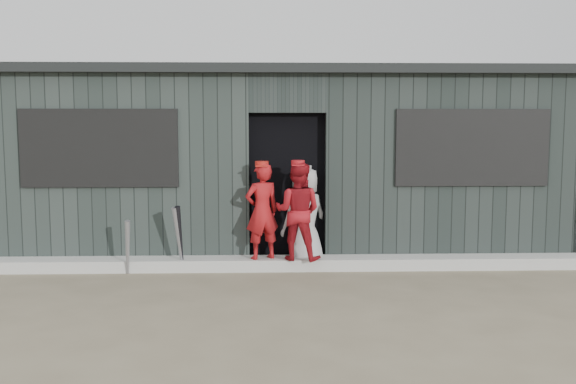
{
  "coord_description": "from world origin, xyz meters",
  "views": [
    {
      "loc": [
        -0.27,
        -6.26,
        1.88
      ],
      "look_at": [
        0.0,
        1.8,
        1.0
      ],
      "focal_mm": 40.0,
      "sensor_mm": 36.0,
      "label": 1
    }
  ],
  "objects_px": {
    "player_red_right": "(298,211)",
    "dugout": "(284,161)",
    "bat_left": "(128,247)",
    "player_red_left": "(262,211)",
    "bat_right": "(180,239)",
    "player_grey_back": "(305,217)",
    "bat_mid": "(179,240)"
  },
  "relations": [
    {
      "from": "bat_right",
      "to": "player_grey_back",
      "type": "distance_m",
      "value": 1.64
    },
    {
      "from": "player_red_right",
      "to": "bat_right",
      "type": "bearing_deg",
      "value": 18.48
    },
    {
      "from": "bat_left",
      "to": "player_red_left",
      "type": "relative_size",
      "value": 0.58
    },
    {
      "from": "bat_mid",
      "to": "player_red_left",
      "type": "distance_m",
      "value": 1.1
    },
    {
      "from": "player_grey_back",
      "to": "dugout",
      "type": "height_order",
      "value": "dugout"
    },
    {
      "from": "player_red_right",
      "to": "dugout",
      "type": "bearing_deg",
      "value": -69.23
    },
    {
      "from": "bat_left",
      "to": "bat_right",
      "type": "xyz_separation_m",
      "value": [
        0.63,
        0.11,
        0.08
      ]
    },
    {
      "from": "player_red_left",
      "to": "player_red_right",
      "type": "relative_size",
      "value": 0.99
    },
    {
      "from": "dugout",
      "to": "player_red_right",
      "type": "bearing_deg",
      "value": -86.19
    },
    {
      "from": "bat_left",
      "to": "player_red_left",
      "type": "height_order",
      "value": "player_red_left"
    },
    {
      "from": "player_red_right",
      "to": "dugout",
      "type": "xyz_separation_m",
      "value": [
        -0.12,
        1.8,
        0.52
      ]
    },
    {
      "from": "dugout",
      "to": "bat_left",
      "type": "bearing_deg",
      "value": -135.46
    },
    {
      "from": "bat_mid",
      "to": "player_red_right",
      "type": "distance_m",
      "value": 1.53
    },
    {
      "from": "bat_left",
      "to": "player_grey_back",
      "type": "distance_m",
      "value": 2.28
    },
    {
      "from": "bat_right",
      "to": "player_grey_back",
      "type": "height_order",
      "value": "player_grey_back"
    },
    {
      "from": "bat_mid",
      "to": "dugout",
      "type": "bearing_deg",
      "value": 53.42
    },
    {
      "from": "bat_left",
      "to": "player_red_right",
      "type": "height_order",
      "value": "player_red_right"
    },
    {
      "from": "dugout",
      "to": "bat_right",
      "type": "bearing_deg",
      "value": -126.29
    },
    {
      "from": "bat_right",
      "to": "player_red_left",
      "type": "distance_m",
      "value": 1.08
    },
    {
      "from": "player_red_right",
      "to": "dugout",
      "type": "height_order",
      "value": "dugout"
    },
    {
      "from": "bat_mid",
      "to": "bat_right",
      "type": "bearing_deg",
      "value": 13.37
    },
    {
      "from": "bat_mid",
      "to": "dugout",
      "type": "distance_m",
      "value": 2.45
    },
    {
      "from": "bat_mid",
      "to": "player_grey_back",
      "type": "bearing_deg",
      "value": 13.11
    },
    {
      "from": "player_red_right",
      "to": "dugout",
      "type": "distance_m",
      "value": 1.88
    },
    {
      "from": "player_red_left",
      "to": "bat_right",
      "type": "bearing_deg",
      "value": -16.43
    },
    {
      "from": "dugout",
      "to": "bat_mid",
      "type": "bearing_deg",
      "value": -126.58
    },
    {
      "from": "player_red_right",
      "to": "dugout",
      "type": "relative_size",
      "value": 0.15
    },
    {
      "from": "bat_right",
      "to": "dugout",
      "type": "relative_size",
      "value": 0.1
    },
    {
      "from": "bat_mid",
      "to": "player_red_left",
      "type": "relative_size",
      "value": 0.71
    },
    {
      "from": "player_red_right",
      "to": "player_red_left",
      "type": "bearing_deg",
      "value": 7.83
    },
    {
      "from": "bat_left",
      "to": "dugout",
      "type": "bearing_deg",
      "value": 44.54
    },
    {
      "from": "player_red_left",
      "to": "player_red_right",
      "type": "distance_m",
      "value": 0.46
    }
  ]
}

